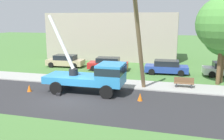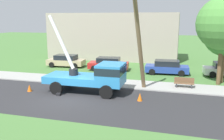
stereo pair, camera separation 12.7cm
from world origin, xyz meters
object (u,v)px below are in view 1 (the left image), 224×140
(parked_sedan_tan, at_px, (65,61))
(parked_sedan_red, at_px, (108,64))
(utility_truck, at_px, (95,75))
(leaning_utility_pole, at_px, (138,35))
(parked_sedan_blue, at_px, (166,67))
(traffic_cone_behind, at_px, (29,88))
(park_bench, at_px, (184,83))
(roadside_tree_near, at_px, (223,24))
(traffic_cone_ahead, at_px, (140,97))

(parked_sedan_tan, distance_m, parked_sedan_red, 5.48)
(utility_truck, distance_m, leaning_utility_pole, 4.52)
(utility_truck, bearing_deg, parked_sedan_blue, 58.73)
(leaning_utility_pole, xyz_separation_m, traffic_cone_behind, (-8.28, -2.16, -4.20))
(leaning_utility_pole, distance_m, parked_sedan_red, 9.49)
(parked_sedan_tan, bearing_deg, parked_sedan_red, -5.56)
(leaning_utility_pole, height_order, parked_sedan_red, leaning_utility_pole)
(park_bench, xyz_separation_m, roadside_tree_near, (2.91, 2.12, 4.79))
(parked_sedan_red, bearing_deg, utility_truck, -80.61)
(parked_sedan_blue, height_order, roadside_tree_near, roadside_tree_near)
(utility_truck, bearing_deg, parked_sedan_tan, 127.33)
(utility_truck, xyz_separation_m, traffic_cone_behind, (-5.13, -1.13, -1.13))
(leaning_utility_pole, bearing_deg, roadside_tree_near, 32.67)
(traffic_cone_behind, height_order, park_bench, park_bench)
(parked_sedan_blue, relative_size, park_bench, 2.80)
(traffic_cone_ahead, bearing_deg, traffic_cone_behind, -179.36)
(parked_sedan_blue, bearing_deg, park_bench, -71.73)
(traffic_cone_ahead, height_order, parked_sedan_red, parked_sedan_red)
(traffic_cone_ahead, height_order, roadside_tree_near, roadside_tree_near)
(traffic_cone_ahead, relative_size, park_bench, 0.35)
(traffic_cone_ahead, relative_size, parked_sedan_red, 0.12)
(leaning_utility_pole, xyz_separation_m, park_bench, (3.55, 2.03, -4.01))
(utility_truck, distance_m, park_bench, 7.43)
(roadside_tree_near, bearing_deg, traffic_cone_behind, -156.86)
(traffic_cone_ahead, distance_m, park_bench, 5.08)
(traffic_cone_ahead, distance_m, roadside_tree_near, 9.91)
(parked_sedan_tan, relative_size, roadside_tree_near, 0.60)
(leaning_utility_pole, height_order, roadside_tree_near, leaning_utility_pole)
(parked_sedan_tan, xyz_separation_m, parked_sedan_red, (5.45, -0.53, 0.00))
(leaning_utility_pole, xyz_separation_m, roadside_tree_near, (6.46, 4.14, 0.77))
(park_bench, bearing_deg, traffic_cone_behind, -160.53)
(utility_truck, distance_m, roadside_tree_near, 11.57)
(traffic_cone_ahead, height_order, parked_sedan_tan, parked_sedan_tan)
(roadside_tree_near, bearing_deg, parked_sedan_blue, 146.45)
(utility_truck, xyz_separation_m, roadside_tree_near, (9.62, 5.17, 3.84))
(traffic_cone_behind, xyz_separation_m, parked_sedan_tan, (-1.73, 10.12, 0.43))
(traffic_cone_behind, relative_size, parked_sedan_red, 0.12)
(traffic_cone_ahead, bearing_deg, parked_sedan_blue, 82.00)
(traffic_cone_behind, relative_size, parked_sedan_tan, 0.12)
(traffic_cone_behind, relative_size, parked_sedan_blue, 0.12)
(leaning_utility_pole, xyz_separation_m, parked_sedan_blue, (1.84, 7.21, -3.77))
(parked_sedan_tan, height_order, park_bench, parked_sedan_tan)
(traffic_cone_ahead, relative_size, parked_sedan_tan, 0.12)
(parked_sedan_blue, bearing_deg, roadside_tree_near, -33.55)
(traffic_cone_ahead, distance_m, parked_sedan_red, 10.78)
(traffic_cone_behind, xyz_separation_m, parked_sedan_blue, (10.12, 9.36, 0.43))
(leaning_utility_pole, relative_size, roadside_tree_near, 1.16)
(traffic_cone_behind, distance_m, roadside_tree_near, 16.79)
(utility_truck, distance_m, parked_sedan_blue, 9.66)
(leaning_utility_pole, height_order, parked_sedan_blue, leaning_utility_pole)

